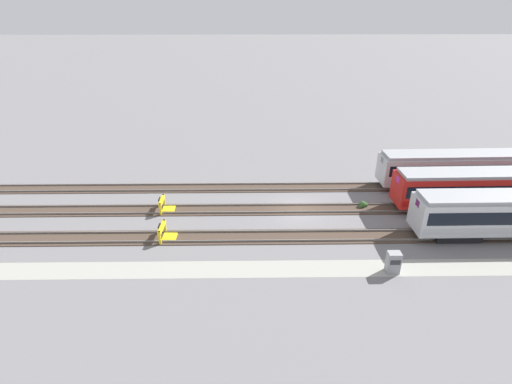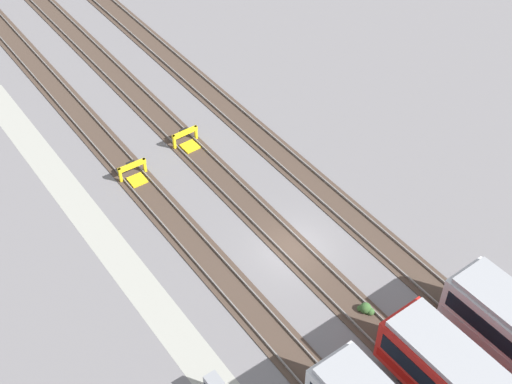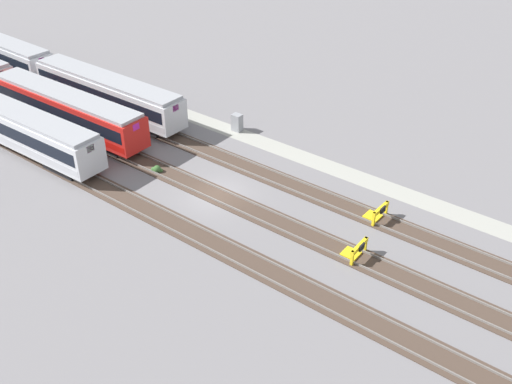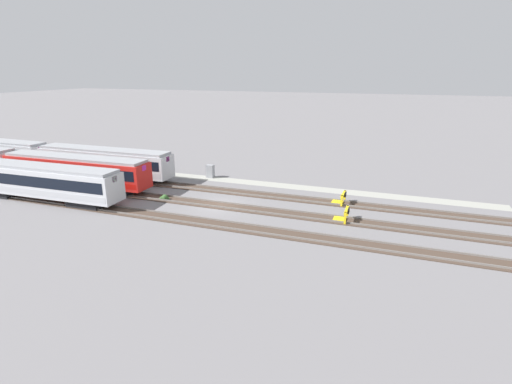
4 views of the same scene
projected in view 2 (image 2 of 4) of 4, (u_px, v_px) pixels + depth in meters
ground_plane at (293, 249)px, 42.96m from camera, size 400.00×400.00×0.00m
service_walkway at (166, 319)px, 39.17m from camera, size 54.00×2.00×0.01m
rail_track_nearest at (229, 284)px, 40.93m from camera, size 90.00×2.23×0.21m
rail_track_near_inner at (293, 249)px, 42.93m from camera, size 90.00×2.24×0.21m
rail_track_middle at (352, 217)px, 44.92m from camera, size 90.00×2.23×0.21m
bumper_stop_nearest_track at (134, 173)px, 47.23m from camera, size 1.36×2.01×1.22m
bumper_stop_near_inner_track at (187, 140)px, 49.78m from camera, size 1.36×2.00×1.22m
weed_clump at (366, 309)px, 39.40m from camera, size 0.92×0.70×0.64m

